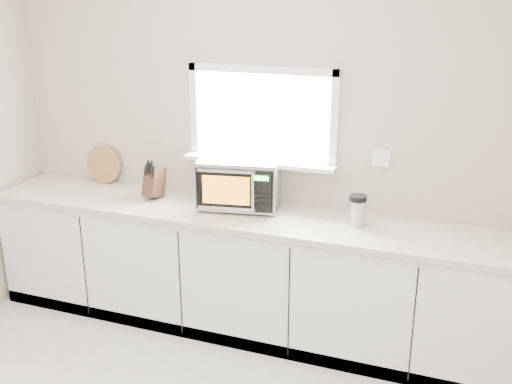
% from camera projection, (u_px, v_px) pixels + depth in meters
% --- Properties ---
extents(back_wall, '(4.00, 0.17, 2.70)m').
position_uv_depth(back_wall, '(263.00, 141.00, 4.30)').
color(back_wall, '#B2A58E').
rests_on(back_wall, ground).
extents(cabinets, '(3.92, 0.60, 0.88)m').
position_uv_depth(cabinets, '(249.00, 274.00, 4.34)').
color(cabinets, silver).
rests_on(cabinets, ground).
extents(countertop, '(3.92, 0.64, 0.04)m').
position_uv_depth(countertop, '(248.00, 215.00, 4.18)').
color(countertop, beige).
rests_on(countertop, cabinets).
extents(microwave, '(0.62, 0.53, 0.36)m').
position_uv_depth(microwave, '(240.00, 181.00, 4.26)').
color(microwave, black).
rests_on(microwave, countertop).
extents(knife_block, '(0.12, 0.22, 0.30)m').
position_uv_depth(knife_block, '(154.00, 181.00, 4.43)').
color(knife_block, '#422717').
rests_on(knife_block, countertop).
extents(cutting_board, '(0.30, 0.07, 0.30)m').
position_uv_depth(cutting_board, '(104.00, 164.00, 4.78)').
color(cutting_board, '#935F38').
rests_on(cutting_board, countertop).
extents(coffee_grinder, '(0.14, 0.14, 0.21)m').
position_uv_depth(coffee_grinder, '(357.00, 210.00, 3.94)').
color(coffee_grinder, '#A8AAAF').
rests_on(coffee_grinder, countertop).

